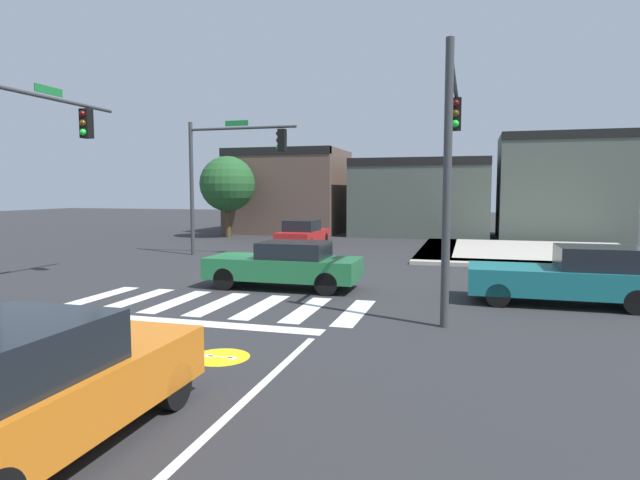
% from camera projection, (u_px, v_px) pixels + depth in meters
% --- Properties ---
extents(ground_plane, '(120.00, 120.00, 0.00)m').
position_uv_depth(ground_plane, '(278.00, 277.00, 18.34)').
color(ground_plane, '#2B2B2D').
extents(crosswalk_near, '(7.84, 2.96, 0.01)m').
position_uv_depth(crosswalk_near, '(218.00, 304.00, 14.02)').
color(crosswalk_near, silver).
rests_on(crosswalk_near, ground_plane).
extents(lane_markings, '(6.80, 20.25, 0.01)m').
position_uv_depth(lane_markings, '(21.00, 434.00, 6.51)').
color(lane_markings, white).
rests_on(lane_markings, ground_plane).
extents(bike_detector_marking, '(1.06, 1.06, 0.01)m').
position_uv_depth(bike_detector_marking, '(220.00, 357.00, 9.54)').
color(bike_detector_marking, yellow).
rests_on(bike_detector_marking, ground_plane).
extents(curb_corner_northeast, '(10.00, 10.60, 0.15)m').
position_uv_depth(curb_corner_northeast, '(518.00, 252.00, 25.07)').
color(curb_corner_northeast, '#B2AA9E').
rests_on(curb_corner_northeast, ground_plane).
extents(storefront_row, '(25.28, 7.00, 6.38)m').
position_uv_depth(storefront_row, '(410.00, 192.00, 35.76)').
color(storefront_row, brown).
rests_on(storefront_row, ground_plane).
extents(traffic_signal_northwest, '(5.17, 0.32, 6.07)m').
position_uv_depth(traffic_signal_northwest, '(229.00, 162.00, 23.94)').
color(traffic_signal_northwest, '#383A3D').
rests_on(traffic_signal_northwest, ground_plane).
extents(traffic_signal_southeast, '(0.32, 6.06, 6.14)m').
position_uv_depth(traffic_signal_southeast, '(452.00, 135.00, 13.32)').
color(traffic_signal_southeast, '#383A3D').
rests_on(traffic_signal_southeast, ground_plane).
extents(traffic_signal_southwest, '(0.32, 5.27, 6.15)m').
position_uv_depth(traffic_signal_southwest, '(36.00, 146.00, 15.60)').
color(traffic_signal_southwest, '#383A3D').
rests_on(traffic_signal_southwest, ground_plane).
extents(car_red, '(1.79, 4.28, 1.43)m').
position_uv_depth(car_red, '(303.00, 233.00, 28.24)').
color(car_red, red).
rests_on(car_red, ground_plane).
extents(car_teal, '(4.64, 1.80, 1.54)m').
position_uv_depth(car_teal, '(569.00, 276.00, 13.87)').
color(car_teal, '#196B70').
rests_on(car_teal, ground_plane).
extents(car_green, '(4.63, 1.79, 1.43)m').
position_uv_depth(car_green, '(286.00, 265.00, 16.25)').
color(car_green, '#1E6638').
rests_on(car_green, ground_plane).
extents(car_orange, '(1.91, 4.29, 1.58)m').
position_uv_depth(car_orange, '(30.00, 387.00, 5.95)').
color(car_orange, orange).
rests_on(car_orange, ground_plane).
extents(roadside_tree, '(3.49, 3.49, 5.14)m').
position_uv_depth(roadside_tree, '(228.00, 184.00, 33.74)').
color(roadside_tree, '#4C3823').
rests_on(roadside_tree, ground_plane).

